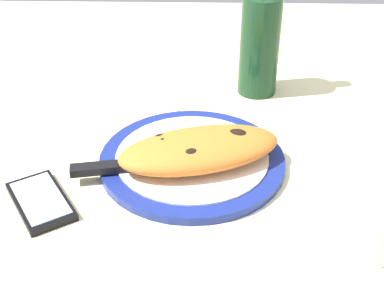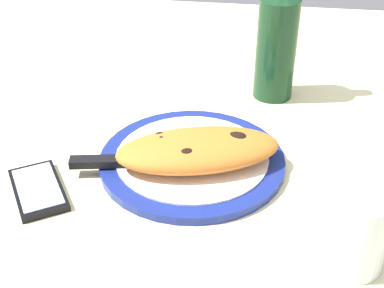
% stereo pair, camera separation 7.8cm
% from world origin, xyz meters
% --- Properties ---
extents(ground_plane, '(1.50, 1.50, 0.03)m').
position_xyz_m(ground_plane, '(0.00, 0.00, -0.01)').
color(ground_plane, beige).
extents(plate, '(0.28, 0.28, 0.02)m').
position_xyz_m(plate, '(0.00, 0.00, 0.01)').
color(plate, navy).
rests_on(plate, ground_plane).
extents(calzone, '(0.26, 0.17, 0.04)m').
position_xyz_m(calzone, '(-0.01, 0.02, 0.04)').
color(calzone, orange).
rests_on(calzone, plate).
extents(fork, '(0.16, 0.04, 0.00)m').
position_xyz_m(fork, '(0.01, -0.06, 0.02)').
color(fork, silver).
rests_on(fork, plate).
extents(knife, '(0.23, 0.06, 0.01)m').
position_xyz_m(knife, '(0.09, 0.04, 0.02)').
color(knife, silver).
rests_on(knife, plate).
extents(smartphone, '(0.12, 0.13, 0.01)m').
position_xyz_m(smartphone, '(0.20, 0.10, 0.01)').
color(smartphone, black).
rests_on(smartphone, ground_plane).
extents(water_glass, '(0.07, 0.07, 0.10)m').
position_xyz_m(water_glass, '(-0.22, 0.17, 0.05)').
color(water_glass, silver).
rests_on(water_glass, ground_plane).
extents(wine_bottle, '(0.07, 0.07, 0.27)m').
position_xyz_m(wine_bottle, '(-0.12, -0.24, 0.11)').
color(wine_bottle, '#14381E').
rests_on(wine_bottle, ground_plane).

